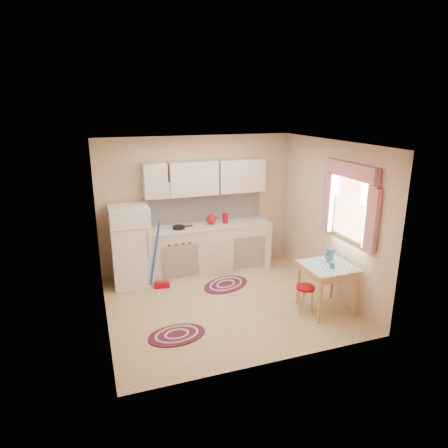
{
  "coord_description": "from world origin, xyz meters",
  "views": [
    {
      "loc": [
        -1.89,
        -5.35,
        3.03
      ],
      "look_at": [
        0.06,
        0.25,
        1.24
      ],
      "focal_mm": 32.0,
      "sensor_mm": 36.0,
      "label": 1
    }
  ],
  "objects_px": {
    "base_cabinets": "(209,249)",
    "table": "(327,288)",
    "stool": "(305,299)",
    "fridge": "(131,246)"
  },
  "relations": [
    {
      "from": "table",
      "to": "stool",
      "type": "xyz_separation_m",
      "value": [
        -0.34,
        0.04,
        -0.15
      ]
    },
    {
      "from": "table",
      "to": "stool",
      "type": "relative_size",
      "value": 1.71
    },
    {
      "from": "fridge",
      "to": "table",
      "type": "bearing_deg",
      "value": -35.73
    },
    {
      "from": "base_cabinets",
      "to": "stool",
      "type": "xyz_separation_m",
      "value": [
        0.9,
        -1.94,
        -0.23
      ]
    },
    {
      "from": "base_cabinets",
      "to": "stool",
      "type": "relative_size",
      "value": 5.36
    },
    {
      "from": "base_cabinets",
      "to": "fridge",
      "type": "bearing_deg",
      "value": -177.99
    },
    {
      "from": "stool",
      "to": "table",
      "type": "bearing_deg",
      "value": -5.93
    },
    {
      "from": "base_cabinets",
      "to": "table",
      "type": "distance_m",
      "value": 2.33
    },
    {
      "from": "fridge",
      "to": "stool",
      "type": "height_order",
      "value": "fridge"
    },
    {
      "from": "table",
      "to": "base_cabinets",
      "type": "bearing_deg",
      "value": 122.26
    }
  ]
}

